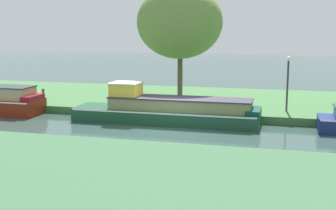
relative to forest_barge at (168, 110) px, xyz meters
name	(u,v)px	position (x,y,z in m)	size (l,w,h in m)	color
ground_plane	(171,128)	(0.46, -1.20, -0.63)	(120.00, 120.00, 0.00)	#324B46
riverbank_far	(199,101)	(0.46, 5.80, -0.43)	(72.00, 10.00, 0.40)	#406F3D
riverbank_near	(91,191)	(0.46, -10.20, -0.43)	(72.00, 10.00, 0.40)	#3A6340
forest_barge	(168,110)	(0.00, 0.00, 0.00)	(9.28, 2.10, 1.97)	#1B442D
maroon_cruiser	(4,102)	(-9.31, 0.00, 0.03)	(4.42, 1.97, 1.55)	maroon
willow_tree_left	(179,22)	(-0.44, 4.16, 4.34)	(4.97, 3.40, 6.67)	brown
lamp_post	(288,77)	(5.68, 2.56, 1.56)	(0.24, 0.24, 2.84)	#333338
mooring_post_near	(43,96)	(-7.81, 1.59, 0.18)	(0.15, 0.15, 0.83)	brown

